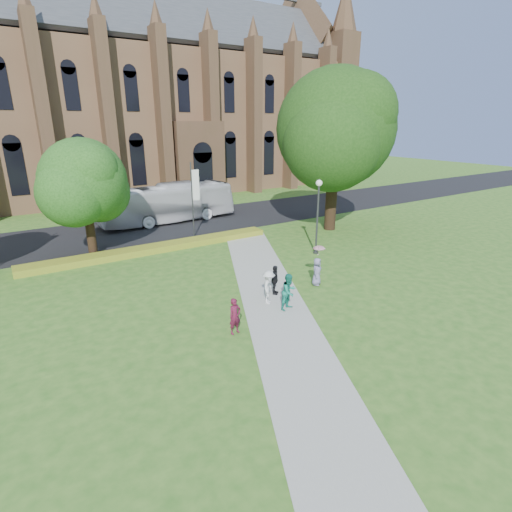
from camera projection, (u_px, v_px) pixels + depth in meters
ground at (287, 314)px, 19.58m from camera, size 160.00×160.00×0.00m
road at (151, 228)px, 35.47m from camera, size 160.00×10.00×0.02m
footpath at (275, 306)px, 20.37m from camera, size 15.58×28.54×0.04m
flower_hedge at (155, 248)px, 28.97m from camera, size 18.00×1.40×0.45m
cathedral at (167, 89)px, 52.14m from camera, size 52.60×18.25×28.00m
streetlamp at (318, 208)px, 27.55m from camera, size 0.44×0.44×5.24m
large_tree at (335, 129)px, 32.33m from camera, size 9.60×9.60×13.20m
street_tree_1 at (84, 181)px, 26.34m from camera, size 5.60×5.60×8.05m
banner_pole_0 at (193, 196)px, 31.66m from camera, size 0.70×0.10×6.00m
tour_coach at (168, 203)px, 36.93m from camera, size 12.76×3.49×3.52m
pedestrian_0 at (235, 316)px, 17.51m from camera, size 0.66×0.48×1.66m
pedestrian_1 at (289, 292)px, 19.78m from camera, size 1.06×0.92×1.86m
pedestrian_2 at (269, 287)px, 20.45m from camera, size 1.25×1.28×1.76m
pedestrian_3 at (275, 280)px, 21.53m from camera, size 0.97×0.95×1.64m
pedestrian_4 at (317, 272)px, 22.78m from camera, size 0.94×0.87×1.61m
parasol at (319, 252)px, 22.60m from camera, size 0.88×0.88×0.59m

